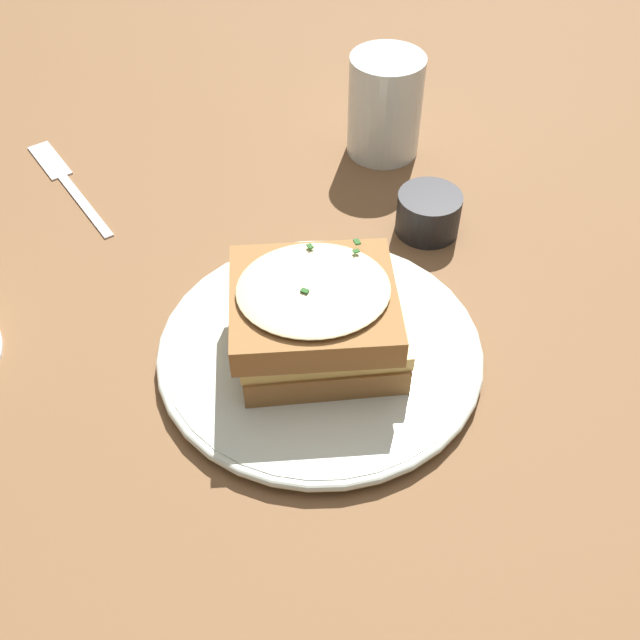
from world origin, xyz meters
The scene contains 6 objects.
ground_plane centered at (0.00, 0.00, 0.00)m, with size 2.40×2.40×0.00m, color brown.
dinner_plate centered at (0.01, 0.01, 0.01)m, with size 0.26×0.26×0.01m.
sandwich centered at (0.01, 0.01, 0.05)m, with size 0.15×0.16×0.07m.
water_glass centered at (-0.20, 0.21, 0.05)m, with size 0.07×0.07×0.10m, color silver.
fork centered at (-0.32, -0.10, 0.00)m, with size 0.18×0.03×0.00m.
condiment_pot centered at (-0.07, 0.17, 0.02)m, with size 0.06×0.06×0.04m, color black.
Camera 1 is at (0.35, -0.19, 0.45)m, focal length 42.00 mm.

